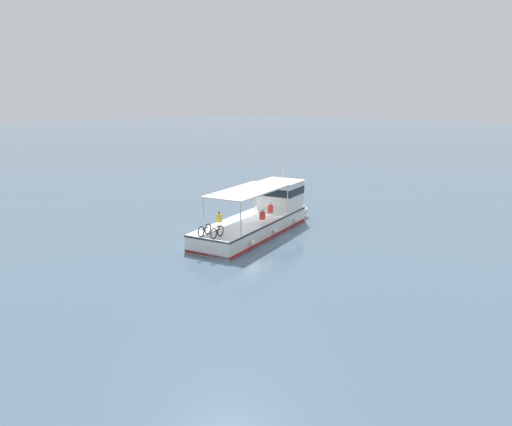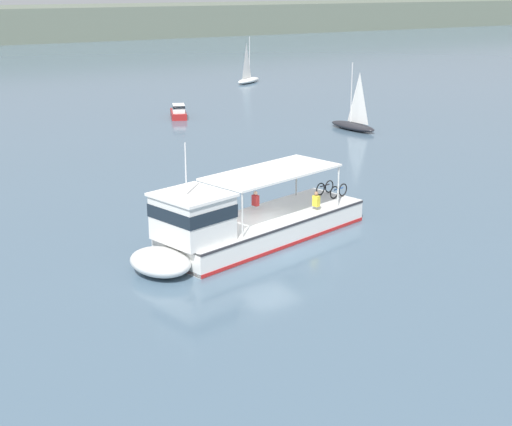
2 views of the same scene
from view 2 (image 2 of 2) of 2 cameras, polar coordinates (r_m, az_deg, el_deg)
name	(u,v)px [view 2 (image 2 of 2)]	position (r m, az deg, el deg)	size (l,w,h in m)	color
ground_plane	(268,246)	(33.39, 0.95, -2.61)	(400.00, 400.00, 0.00)	slate
ferry_main	(240,226)	(32.96, -1.25, -1.02)	(13.07, 6.33, 5.32)	white
motorboat_mid_channel	(178,112)	(65.78, -6.08, 7.87)	(2.51, 3.83, 1.26)	maroon
sailboat_outer_anchorage	(353,123)	(60.44, 7.60, 6.96)	(1.91, 4.92, 5.40)	#232328
sailboat_near_port	(248,78)	(88.82, -0.60, 10.48)	(4.76, 3.85, 5.40)	white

